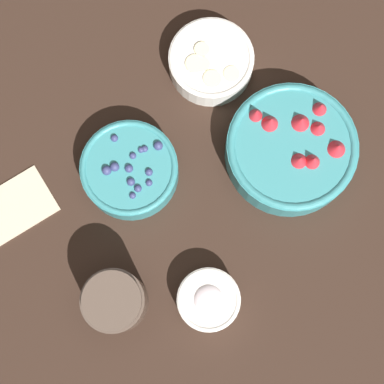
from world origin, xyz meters
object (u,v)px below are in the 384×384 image
at_px(bowl_strawberries, 291,149).
at_px(bowl_blueberries, 130,170).
at_px(bowl_bananas, 211,61).
at_px(bowl_cream, 209,300).
at_px(jar_chocolate, 116,301).

relative_size(bowl_strawberries, bowl_blueberries, 1.34).
bearing_deg(bowl_bananas, bowl_cream, 52.90).
height_order(bowl_strawberries, bowl_blueberries, bowl_strawberries).
height_order(bowl_blueberries, jar_chocolate, jar_chocolate).
height_order(bowl_strawberries, bowl_bananas, bowl_strawberries).
xyz_separation_m(bowl_blueberries, bowl_cream, (0.02, 0.25, -0.00)).
relative_size(bowl_bananas, jar_chocolate, 1.43).
bearing_deg(bowl_strawberries, bowl_blueberries, -28.84).
height_order(bowl_blueberries, bowl_bananas, bowl_blueberries).
height_order(bowl_strawberries, bowl_cream, bowl_strawberries).
relative_size(bowl_strawberries, bowl_bananas, 1.48).
relative_size(bowl_strawberries, jar_chocolate, 2.12).
bearing_deg(bowl_bananas, bowl_blueberries, 18.57).
bearing_deg(jar_chocolate, bowl_bananas, -146.77).
distance_m(bowl_cream, jar_chocolate, 0.15).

